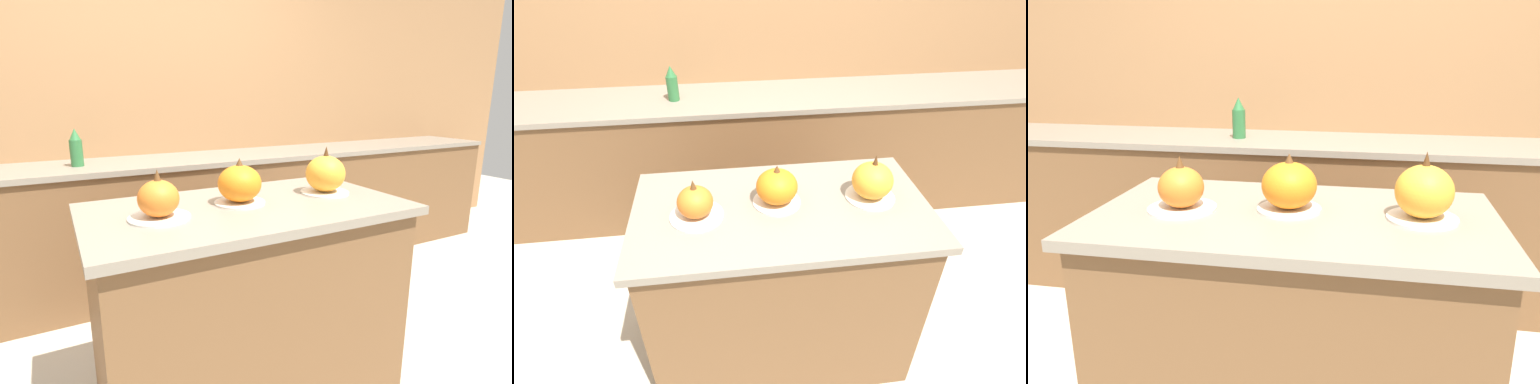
% 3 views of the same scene
% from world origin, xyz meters
% --- Properties ---
extents(ground_plane, '(12.00, 12.00, 0.00)m').
position_xyz_m(ground_plane, '(0.00, 0.00, 0.00)').
color(ground_plane, '#BCB29E').
extents(wall_back, '(8.00, 0.06, 2.50)m').
position_xyz_m(wall_back, '(0.00, 1.65, 1.25)').
color(wall_back, '#9E7047').
rests_on(wall_back, ground_plane).
extents(kitchen_island, '(1.27, 0.69, 0.93)m').
position_xyz_m(kitchen_island, '(0.00, 0.00, 0.47)').
color(kitchen_island, brown).
rests_on(kitchen_island, ground_plane).
extents(back_counter, '(6.00, 0.60, 0.93)m').
position_xyz_m(back_counter, '(0.00, 1.32, 0.47)').
color(back_counter, brown).
rests_on(back_counter, ground_plane).
extents(pumpkin_cake_left, '(0.22, 0.22, 0.18)m').
position_xyz_m(pumpkin_cake_left, '(-0.36, -0.02, 1.00)').
color(pumpkin_cake_left, silver).
rests_on(pumpkin_cake_left, kitchen_island).
extents(pumpkin_cake_center, '(0.21, 0.21, 0.19)m').
position_xyz_m(pumpkin_cake_center, '(-0.02, 0.03, 1.01)').
color(pumpkin_cake_center, silver).
rests_on(pumpkin_cake_center, kitchen_island).
extents(pumpkin_cake_right, '(0.22, 0.22, 0.21)m').
position_xyz_m(pumpkin_cake_right, '(0.39, 0.02, 1.01)').
color(pumpkin_cake_right, silver).
rests_on(pumpkin_cake_right, kitchen_island).
extents(bottle_tall, '(0.08, 0.08, 0.23)m').
position_xyz_m(bottle_tall, '(-0.54, 1.30, 1.04)').
color(bottle_tall, '#2D6B38').
rests_on(bottle_tall, back_counter).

